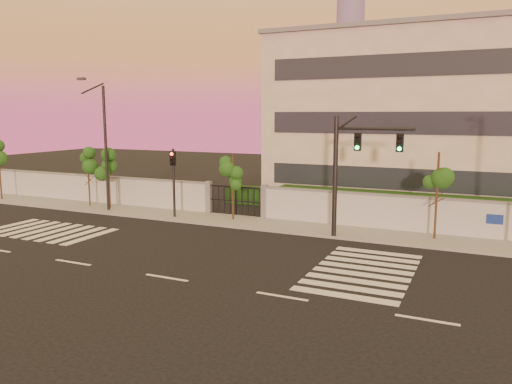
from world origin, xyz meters
TOP-DOWN VIEW (x-y plane):
  - ground at (0.00, 0.00)m, footprint 120.00×120.00m
  - sidewalk at (0.00, 10.50)m, footprint 60.00×3.00m
  - perimeter_wall at (0.10, 12.00)m, footprint 60.00×0.36m
  - hedge_row at (1.17, 14.74)m, footprint 41.00×4.25m
  - institutional_building at (9.00, 21.99)m, footprint 24.40×12.40m
  - distant_skyscraper at (-65.00, 280.00)m, footprint 16.00×16.00m
  - road_markings at (-1.58, 3.76)m, footprint 57.00×7.62m
  - street_tree_b at (-13.88, 10.61)m, footprint 1.40×1.11m
  - street_tree_c at (-12.00, 10.55)m, footprint 1.36×1.08m
  - street_tree_d at (-2.47, 10.64)m, footprint 1.34×1.07m
  - street_tree_e at (9.24, 10.71)m, footprint 1.46×1.17m
  - traffic_signal_main at (5.10, 9.15)m, footprint 4.08×0.44m
  - traffic_signal_secondary at (-6.22, 9.78)m, footprint 0.34×0.34m
  - streetlight_west at (-11.54, 9.64)m, footprint 0.52×2.11m

SIDE VIEW (x-z plane):
  - ground at x=0.00m, z-range 0.00..0.00m
  - road_markings at x=-1.58m, z-range 0.00..0.02m
  - sidewalk at x=0.00m, z-range 0.00..0.15m
  - hedge_row at x=1.17m, z-range -0.08..1.72m
  - perimeter_wall at x=0.10m, z-range -0.03..2.17m
  - traffic_signal_secondary at x=-6.22m, z-range 0.60..5.03m
  - street_tree_b at x=-13.88m, z-range 0.97..5.07m
  - street_tree_d at x=-2.47m, z-range 0.98..5.13m
  - street_tree_c at x=-12.00m, z-range 0.99..5.18m
  - street_tree_e at x=9.24m, z-range 1.10..5.74m
  - traffic_signal_main at x=5.10m, z-range 0.85..7.30m
  - streetlight_west at x=-11.54m, z-range 0.35..9.12m
  - institutional_building at x=9.00m, z-range 0.03..12.28m
  - distant_skyscraper at x=-65.00m, z-range 2.98..120.98m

